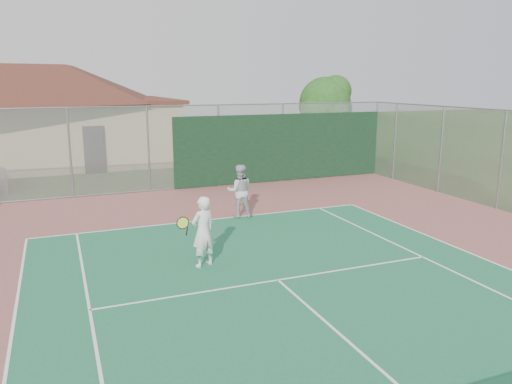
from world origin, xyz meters
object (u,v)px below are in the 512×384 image
at_px(player_white_front, 203,232).
at_px(player_grey_back, 240,192).
at_px(tree, 326,105).
at_px(clubhouse, 43,104).

relative_size(player_white_front, player_grey_back, 0.99).
xyz_separation_m(tree, player_grey_back, (-8.89, -9.95, -2.28)).
xyz_separation_m(tree, player_white_front, (-11.29, -13.91, -2.28)).
bearing_deg(tree, player_grey_back, -131.77).
bearing_deg(tree, player_white_front, -129.06).
distance_m(tree, player_white_front, 18.05).
bearing_deg(player_grey_back, tree, -117.45).
distance_m(clubhouse, player_white_front, 19.34).
relative_size(clubhouse, player_white_front, 8.51).
bearing_deg(clubhouse, player_white_front, -80.47).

